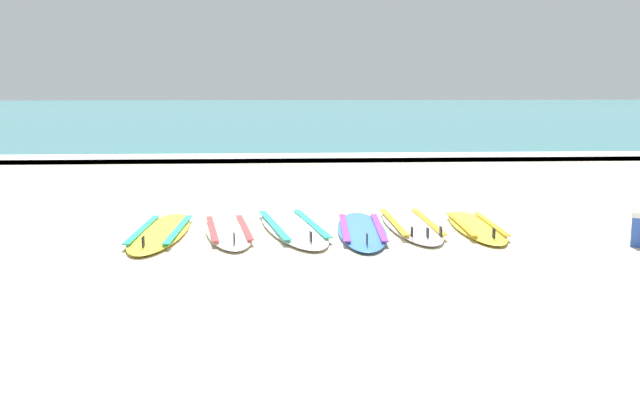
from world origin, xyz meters
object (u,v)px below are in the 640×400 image
Objects in this scene: surfboard_1 at (228,231)px; surfboard_4 at (410,224)px; surfboard_5 at (476,227)px; surfboard_2 at (292,227)px; surfboard_3 at (362,230)px; surfboard_0 at (161,232)px.

surfboard_1 and surfboard_4 have the same top height.
surfboard_5 is (0.75, -0.19, -0.00)m from surfboard_4.
surfboard_2 is 2.20m from surfboard_5.
surfboard_2 and surfboard_4 have the same top height.
surfboard_1 and surfboard_2 have the same top height.
surfboard_3 is (1.55, -0.05, -0.00)m from surfboard_1.
surfboard_5 is (3.72, 0.09, 0.00)m from surfboard_0.
surfboard_4 is (2.97, 0.28, 0.00)m from surfboard_0.
surfboard_0 is 2.98m from surfboard_4.
surfboard_0 is at bearing 179.36° from surfboard_3.
surfboard_1 is at bearing -165.52° from surfboard_2.
surfboard_1 is 1.04× the size of surfboard_5.
surfboard_3 is at bearing -1.90° from surfboard_1.
surfboard_1 is (0.78, 0.03, 0.00)m from surfboard_0.
surfboard_2 is at bearing -177.74° from surfboard_4.
surfboard_4 is at bearing 6.53° from surfboard_1.
surfboard_4 and surfboard_5 have the same top height.
surfboard_0 is 0.99× the size of surfboard_4.
surfboard_4 is at bearing 165.99° from surfboard_5.
surfboard_0 is at bearing -174.68° from surfboard_4.
surfboard_4 is at bearing 25.43° from surfboard_3.
surfboard_5 is (2.19, -0.13, 0.00)m from surfboard_2.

